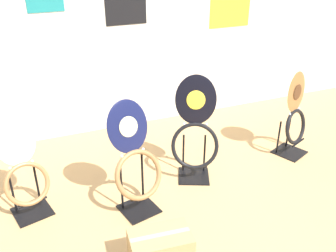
% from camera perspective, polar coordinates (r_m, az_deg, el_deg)
% --- Properties ---
extents(wall_back, '(8.00, 0.07, 2.60)m').
position_cam_1_polar(wall_back, '(4.17, -2.64, 17.36)').
color(wall_back, silver).
rests_on(wall_back, ground_plane).
extents(toilet_seat_display_white_plain, '(0.39, 0.37, 0.79)m').
position_cam_1_polar(toilet_seat_display_white_plain, '(3.12, -21.07, -6.95)').
color(toilet_seat_display_white_plain, black).
rests_on(toilet_seat_display_white_plain, ground_plane).
extents(toilet_seat_display_navy_moon, '(0.44, 0.39, 0.92)m').
position_cam_1_polar(toilet_seat_display_navy_moon, '(2.91, -5.04, -5.56)').
color(toilet_seat_display_navy_moon, black).
rests_on(toilet_seat_display_navy_moon, ground_plane).
extents(toilet_seat_display_woodgrain, '(0.38, 0.37, 0.87)m').
position_cam_1_polar(toilet_seat_display_woodgrain, '(3.90, 18.77, 1.10)').
color(toilet_seat_display_woodgrain, black).
rests_on(toilet_seat_display_woodgrain, ground_plane).
extents(toilet_seat_display_jazz_black, '(0.46, 0.39, 0.95)m').
position_cam_1_polar(toilet_seat_display_jazz_black, '(3.31, 4.15, -1.27)').
color(toilet_seat_display_jazz_black, black).
rests_on(toilet_seat_display_jazz_black, ground_plane).
extents(storage_box, '(0.43, 0.29, 0.28)m').
position_cam_1_polar(storage_box, '(2.61, -1.16, -18.49)').
color(storage_box, tan).
rests_on(storage_box, ground_plane).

